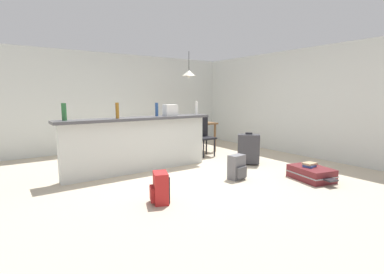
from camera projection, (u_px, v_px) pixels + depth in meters
The scene contains 18 objects.
ground_plane at pixel (188, 172), 5.46m from camera, with size 13.00×13.00×0.05m, color beige.
wall_back at pixel (125, 102), 7.75m from camera, with size 6.60×0.10×2.50m, color silver.
wall_right at pixel (281, 102), 7.24m from camera, with size 0.10×6.00×2.50m, color silver.
partition_half_wall at pixel (139, 146), 5.36m from camera, with size 2.80×0.20×0.98m, color silver.
bar_countertop at pixel (139, 119), 5.28m from camera, with size 2.96×0.40×0.05m, color #4C4C51.
bottle_green at pixel (64, 112), 4.58m from camera, with size 0.08×0.08×0.28m, color #2D6B38.
bottle_amber at pixel (117, 111), 4.98m from camera, with size 0.06×0.06×0.28m, color #9E661E.
bottle_blue at pixel (157, 109), 5.54m from camera, with size 0.06×0.06×0.26m, color #284C89.
bottle_white at pixel (197, 108), 5.97m from camera, with size 0.06×0.06×0.28m, color silver.
grocery_bag at pixel (170, 110), 5.67m from camera, with size 0.26×0.18×0.22m, color silver.
dining_table at pixel (191, 126), 7.25m from camera, with size 1.10×0.80×0.74m.
dining_chair_near_partition at pixel (203, 134), 6.79m from camera, with size 0.41×0.41×0.93m.
pendant_lamp at pixel (189, 73), 7.11m from camera, with size 0.34×0.34×0.64m.
suitcase_flat_maroon at pixel (311, 173), 4.87m from camera, with size 0.63×0.88×0.22m.
suitcase_upright_charcoal at pixel (248, 149), 5.93m from camera, with size 0.48×0.48×0.67m.
backpack_red at pixel (160, 188), 3.81m from camera, with size 0.31×0.33×0.42m.
backpack_grey at pixel (237, 168), 4.90m from camera, with size 0.30×0.27×0.42m.
book_stack at pixel (310, 165), 4.88m from camera, with size 0.25×0.20×0.07m.
Camera 1 is at (-2.97, -4.40, 1.43)m, focal length 26.81 mm.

